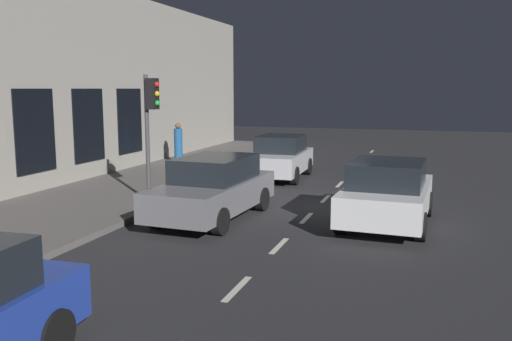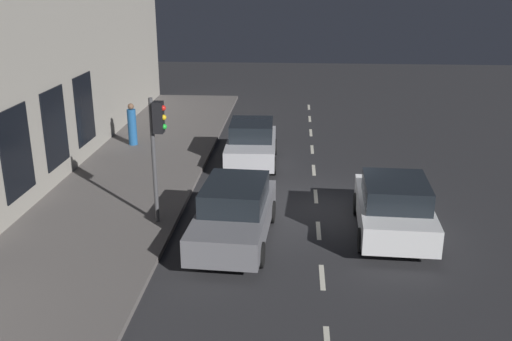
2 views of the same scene
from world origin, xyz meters
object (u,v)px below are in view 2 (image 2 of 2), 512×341
(parked_car_1, at_px, (394,207))
(pedestrian_0, at_px, (132,126))
(traffic_light, at_px, (157,134))
(parked_car_3, at_px, (234,213))
(parked_car_2, at_px, (251,143))

(parked_car_1, xyz_separation_m, pedestrian_0, (9.27, -7.55, 0.15))
(traffic_light, relative_size, parked_car_3, 0.80)
(parked_car_3, height_order, pedestrian_0, pedestrian_0)
(parked_car_1, bearing_deg, pedestrian_0, 143.38)
(parked_car_1, distance_m, parked_car_2, 7.28)
(parked_car_3, bearing_deg, pedestrian_0, -55.43)
(traffic_light, xyz_separation_m, parked_car_1, (-6.38, 0.05, -1.90))
(parked_car_1, distance_m, parked_car_3, 4.31)
(parked_car_3, bearing_deg, traffic_light, -16.24)
(pedestrian_0, bearing_deg, parked_car_2, -43.44)
(pedestrian_0, bearing_deg, traffic_light, -93.70)
(parked_car_2, xyz_separation_m, pedestrian_0, (4.96, -1.68, 0.16))
(parked_car_1, relative_size, pedestrian_0, 2.41)
(parked_car_2, bearing_deg, pedestrian_0, -20.25)
(parked_car_2, height_order, pedestrian_0, pedestrian_0)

